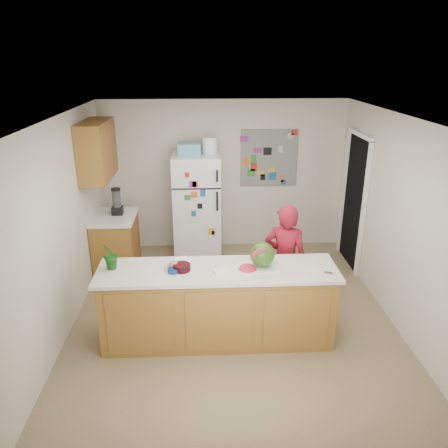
{
  "coord_description": "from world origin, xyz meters",
  "views": [
    {
      "loc": [
        -0.34,
        -4.84,
        3.14
      ],
      "look_at": [
        -0.09,
        0.2,
        1.18
      ],
      "focal_mm": 35.0,
      "sensor_mm": 36.0,
      "label": 1
    }
  ],
  "objects_px": {
    "refrigerator": "(197,206)",
    "watermelon": "(262,254)",
    "person": "(285,260)",
    "cherry_bowl": "(182,267)"
  },
  "relations": [
    {
      "from": "person",
      "to": "refrigerator",
      "type": "bearing_deg",
      "value": -38.05
    },
    {
      "from": "cherry_bowl",
      "to": "watermelon",
      "type": "bearing_deg",
      "value": 2.67
    },
    {
      "from": "person",
      "to": "watermelon",
      "type": "xyz_separation_m",
      "value": [
        -0.36,
        -0.51,
        0.33
      ]
    },
    {
      "from": "person",
      "to": "cherry_bowl",
      "type": "height_order",
      "value": "person"
    },
    {
      "from": "watermelon",
      "to": "refrigerator",
      "type": "bearing_deg",
      "value": 107.75
    },
    {
      "from": "refrigerator",
      "to": "watermelon",
      "type": "height_order",
      "value": "refrigerator"
    },
    {
      "from": "refrigerator",
      "to": "person",
      "type": "relative_size",
      "value": 1.15
    },
    {
      "from": "refrigerator",
      "to": "person",
      "type": "bearing_deg",
      "value": -58.64
    },
    {
      "from": "refrigerator",
      "to": "person",
      "type": "distance_m",
      "value": 2.15
    },
    {
      "from": "refrigerator",
      "to": "cherry_bowl",
      "type": "distance_m",
      "value": 2.39
    }
  ]
}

